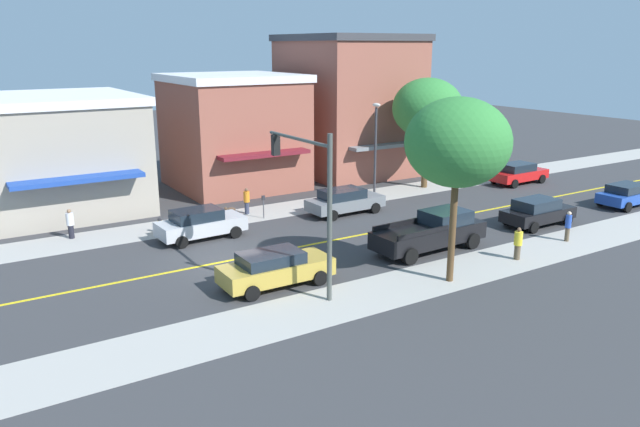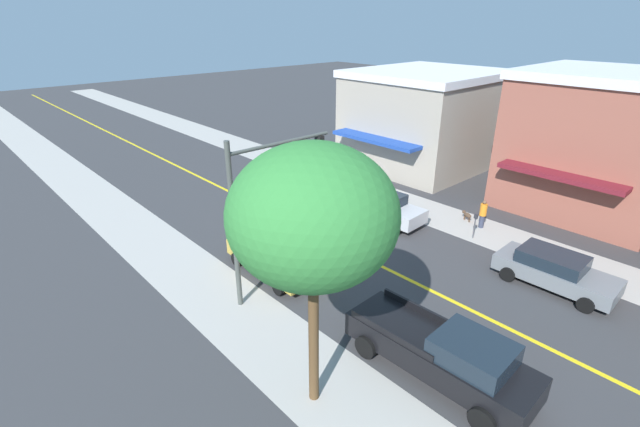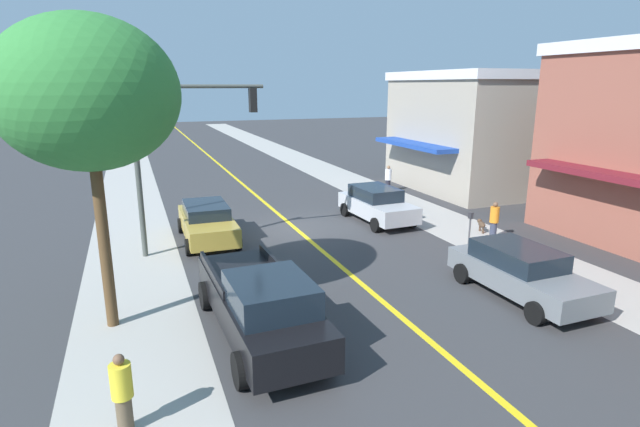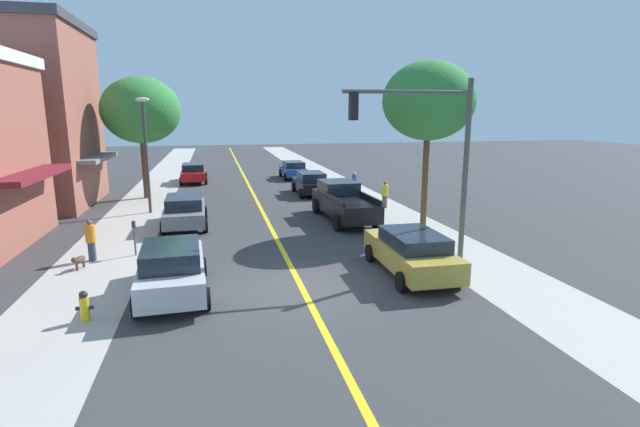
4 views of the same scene
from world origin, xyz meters
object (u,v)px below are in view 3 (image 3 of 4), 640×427
Objects in this scene: grey_sedan_left_curb at (520,271)px; pedestrian_yellow_shirt at (122,392)px; small_dog at (481,224)px; black_pickup_truck at (260,303)px; fire_hydrant at (401,202)px; pedestrian_orange_shirt at (494,220)px; gold_sedan_right_curb at (207,222)px; street_tree_left_near at (87,95)px; parking_meter at (470,224)px; pedestrian_white_shirt at (388,178)px; traffic_light_mast at (176,136)px; silver_sedan_left_curb at (377,204)px.

grey_sedan_left_curb is 11.35m from pedestrian_yellow_shirt.
small_dog is (-14.45, -8.26, -0.47)m from pedestrian_yellow_shirt.
grey_sedan_left_curb is at bearing 86.59° from black_pickup_truck.
pedestrian_yellow_shirt is (11.11, 2.28, 0.02)m from grey_sedan_left_curb.
fire_hydrant is 18.46m from pedestrian_yellow_shirt.
pedestrian_orange_shirt is (-3.13, -4.96, 0.02)m from grey_sedan_left_curb.
grey_sedan_left_curb reaches higher than small_dog.
black_pickup_truck is at bearing 0.74° from gold_sedan_right_curb.
parking_meter is at bearing -170.19° from street_tree_left_near.
street_tree_left_near is 20.24m from pedestrian_white_shirt.
small_dog is at bearing -166.13° from street_tree_left_near.
grey_sedan_left_curb reaches higher than fire_hydrant.
pedestrian_yellow_shirt is (12.76, 6.88, -0.09)m from parking_meter.
street_tree_left_near is 9.10m from gold_sedan_right_curb.
pedestrian_yellow_shirt is 2.24× the size of small_dog.
traffic_light_mast reaches higher than pedestrian_white_shirt.
pedestrian_orange_shirt reaches higher than grey_sedan_left_curb.
street_tree_left_near reaches higher than pedestrian_yellow_shirt.
pedestrian_yellow_shirt is at bearing -59.81° from pedestrian_white_shirt.
pedestrian_white_shirt is at bearing -140.07° from street_tree_left_near.
black_pickup_truck is at bearing -81.82° from traffic_light_mast.
pedestrian_white_shirt is 22.61m from pedestrian_yellow_shirt.
traffic_light_mast reaches higher than gold_sedan_right_curb.
grey_sedan_left_curb is at bearing 82.80° from pedestrian_yellow_shirt.
gold_sedan_right_curb is at bearing 45.71° from traffic_light_mast.
grey_sedan_left_curb is 5.87m from pedestrian_orange_shirt.
pedestrian_yellow_shirt is at bearing 93.89° from street_tree_left_near.
street_tree_left_near reaches higher than pedestrian_orange_shirt.
pedestrian_orange_shirt is at bearing 98.16° from pedestrian_yellow_shirt.
pedestrian_white_shirt is (-11.52, -5.94, 0.02)m from gold_sedan_right_curb.
traffic_light_mast is 1.40× the size of grey_sedan_left_curb.
small_dog is (-3.34, -5.98, -0.45)m from grey_sedan_left_curb.
fire_hydrant is 6.09m from parking_meter.
fire_hydrant is at bearing -93.77° from parking_meter.
traffic_light_mast is at bearing -84.20° from silver_sedan_left_curb.
fire_hydrant is 2.63m from silver_sedan_left_curb.
street_tree_left_near is at bearing -61.52° from silver_sedan_left_curb.
pedestrian_orange_shirt is (0.46, 9.93, -0.00)m from pedestrian_white_shirt.
gold_sedan_right_curb is 3.07× the size of pedestrian_yellow_shirt.
traffic_light_mast is 8.44m from black_pickup_truck.
pedestrian_white_shirt is (-15.01, -12.57, -5.15)m from street_tree_left_near.
silver_sedan_left_curb is 4.72m from small_dog.
parking_meter is 0.87× the size of pedestrian_orange_shirt.
black_pickup_truck is (7.82, 8.96, 0.12)m from silver_sedan_left_curb.
gold_sedan_right_curb is at bearing 145.40° from pedestrian_yellow_shirt.
gold_sedan_right_curb is 11.68m from pedestrian_yellow_shirt.
small_dog is (-3.44, 3.20, -0.49)m from silver_sedan_left_curb.
street_tree_left_near reaches higher than small_dog.
small_dog is at bearing -8.64° from traffic_light_mast.
pedestrian_orange_shirt is (-3.22, 4.22, -0.01)m from silver_sedan_left_curb.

